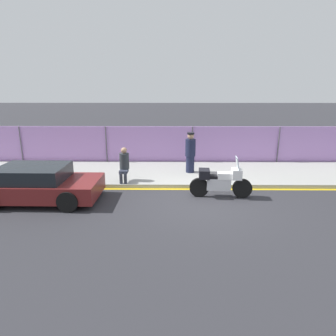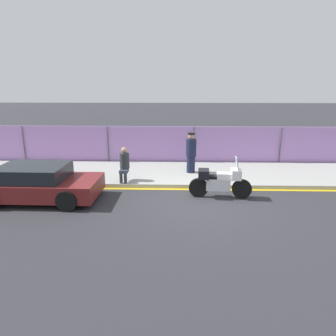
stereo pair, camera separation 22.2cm
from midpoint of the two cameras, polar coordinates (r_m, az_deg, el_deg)
name	(u,v)px [view 1 (the left image)]	position (r m, az deg, el deg)	size (l,w,h in m)	color
ground_plane	(202,202)	(10.10, 5.83, -6.50)	(120.00, 120.00, 0.00)	#2D2D33
sidewalk	(195,173)	(13.08, 4.59, -1.00)	(31.02, 3.58, 0.15)	#9E9E99
curb_paint_stripe	(198,189)	(11.31, 5.24, -4.03)	(31.02, 0.18, 0.01)	gold
storefront_fence	(192,145)	(14.70, 4.16, 4.30)	(29.47, 0.17, 1.87)	#AD7FC6
motorcycle	(220,181)	(10.45, 9.34, -2.48)	(2.16, 0.58, 1.44)	black
officer_standing	(190,152)	(12.76, 3.78, 2.98)	(0.43, 0.43, 1.72)	#191E38
person_seated_on_curb	(124,163)	(11.72, -8.90, 1.00)	(0.37, 0.68, 1.32)	#2D3342
parked_car_far_background	(38,184)	(10.92, -24.00, -2.81)	(3.97, 2.02, 1.20)	maroon
fire_hydrant	(60,170)	(13.01, -20.32, -0.29)	(0.24, 0.30, 0.62)	red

